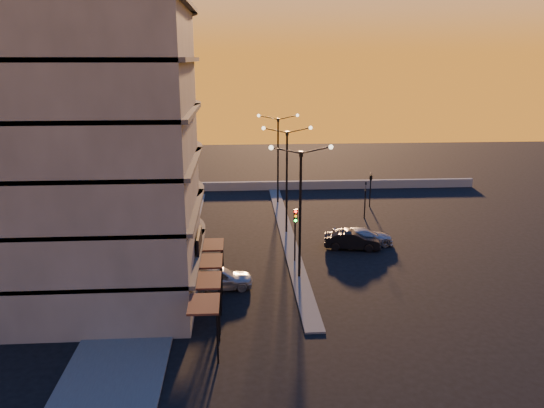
{
  "coord_description": "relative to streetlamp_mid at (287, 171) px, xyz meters",
  "views": [
    {
      "loc": [
        -4.22,
        -34.7,
        15.12
      ],
      "look_at": [
        -1.56,
        5.76,
        3.87
      ],
      "focal_mm": 35.0,
      "sensor_mm": 36.0,
      "label": 1
    }
  ],
  "objects": [
    {
      "name": "signal_east_b",
      "position": [
        9.5,
        8.0,
        -2.49
      ],
      "size": [
        0.42,
        1.99,
        3.6
      ],
      "color": "black",
      "rests_on": "ground"
    },
    {
      "name": "streetlamp_mid",
      "position": [
        0.0,
        0.0,
        0.0
      ],
      "size": [
        4.32,
        0.32,
        9.51
      ],
      "color": "black",
      "rests_on": "ground"
    },
    {
      "name": "car_sedan",
      "position": [
        5.0,
        -4.39,
        -4.84
      ],
      "size": [
        4.77,
        2.35,
        1.5
      ],
      "primitive_type": "imported",
      "rotation": [
        0.0,
        0.0,
        1.4
      ],
      "color": "black",
      "rests_on": "ground"
    },
    {
      "name": "traffic_light_main",
      "position": [
        0.0,
        -7.13,
        -2.7
      ],
      "size": [
        0.28,
        0.44,
        4.25
      ],
      "color": "black",
      "rests_on": "ground"
    },
    {
      "name": "signal_east_a",
      "position": [
        8.0,
        4.0,
        -3.66
      ],
      "size": [
        0.13,
        0.16,
        3.6
      ],
      "color": "black",
      "rests_on": "ground"
    },
    {
      "name": "sidewalk_west",
      "position": [
        -10.5,
        -6.0,
        -5.53
      ],
      "size": [
        5.0,
        40.0,
        0.12
      ],
      "primitive_type": "cube",
      "color": "#50504D",
      "rests_on": "ground"
    },
    {
      "name": "ground",
      "position": [
        0.0,
        -10.0,
        -5.59
      ],
      "size": [
        120.0,
        120.0,
        0.0
      ],
      "primitive_type": "plane",
      "color": "black",
      "rests_on": "ground"
    },
    {
      "name": "streetlamp_far",
      "position": [
        0.0,
        10.0,
        0.0
      ],
      "size": [
        4.32,
        0.32,
        9.51
      ],
      "color": "black",
      "rests_on": "ground"
    },
    {
      "name": "building",
      "position": [
        -14.0,
        -9.97,
        6.32
      ],
      "size": [
        14.35,
        17.08,
        25.0
      ],
      "color": "#635F57",
      "rests_on": "ground"
    },
    {
      "name": "median",
      "position": [
        0.0,
        0.0,
        -5.53
      ],
      "size": [
        1.2,
        36.0,
        0.12
      ],
      "primitive_type": "cube",
      "color": "#50504D",
      "rests_on": "ground"
    },
    {
      "name": "parapet",
      "position": [
        2.0,
        16.0,
        -5.09
      ],
      "size": [
        44.0,
        0.5,
        1.0
      ],
      "primitive_type": "cube",
      "color": "gray",
      "rests_on": "ground"
    },
    {
      "name": "car_wagon",
      "position": [
        6.1,
        -3.66,
        -4.87
      ],
      "size": [
        5.22,
        2.63,
        1.45
      ],
      "primitive_type": "imported",
      "rotation": [
        0.0,
        0.0,
        1.69
      ],
      "color": "#999AA0",
      "rests_on": "ground"
    },
    {
      "name": "streetlamp_near",
      "position": [
        0.0,
        -10.0,
        0.0
      ],
      "size": [
        4.32,
        0.32,
        9.51
      ],
      "color": "black",
      "rests_on": "ground"
    },
    {
      "name": "car_hatchback",
      "position": [
        -5.65,
        -11.49,
        -4.81
      ],
      "size": [
        4.76,
        2.26,
        1.57
      ],
      "primitive_type": "imported",
      "rotation": [
        0.0,
        0.0,
        1.66
      ],
      "color": "#A1A5A9",
      "rests_on": "ground"
    }
  ]
}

